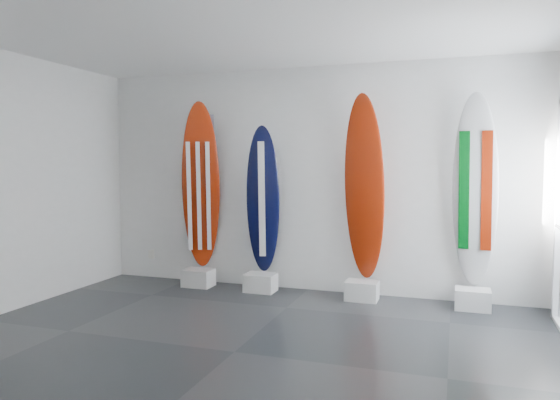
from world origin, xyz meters
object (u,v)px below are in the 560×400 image
(surfboard_usa, at_px, (201,186))
(surfboard_navy, at_px, (263,200))
(surfboard_swiss, at_px, (364,188))
(surfboard_italy, at_px, (475,191))

(surfboard_usa, xyz_separation_m, surfboard_navy, (0.93, 0.00, -0.17))
(surfboard_swiss, bearing_deg, surfboard_italy, 12.36)
(surfboard_navy, bearing_deg, surfboard_usa, 168.01)
(surfboard_usa, xyz_separation_m, surfboard_swiss, (2.29, 0.00, 0.01))
(surfboard_navy, bearing_deg, surfboard_italy, -11.99)
(surfboard_usa, bearing_deg, surfboard_italy, -20.74)
(surfboard_usa, relative_size, surfboard_navy, 1.18)
(surfboard_usa, relative_size, surfboard_italy, 1.01)
(surfboard_navy, relative_size, surfboard_swiss, 0.84)
(surfboard_navy, distance_m, surfboard_swiss, 1.38)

